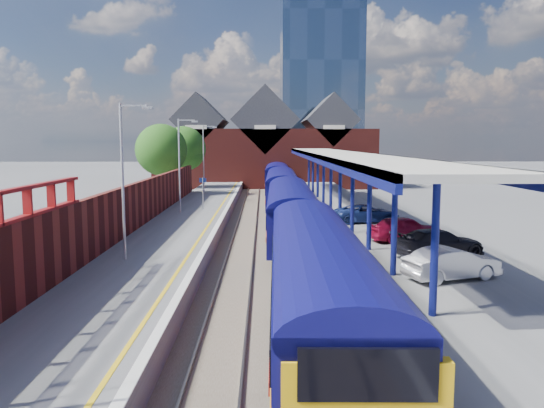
{
  "coord_description": "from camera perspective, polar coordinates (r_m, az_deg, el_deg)",
  "views": [
    {
      "loc": [
        -0.19,
        -17.72,
        6.32
      ],
      "look_at": [
        0.3,
        13.82,
        2.6
      ],
      "focal_mm": 35.0,
      "sensor_mm": 36.0,
      "label": 1
    }
  ],
  "objects": [
    {
      "name": "ground",
      "position": [
        48.14,
        -0.66,
        -0.82
      ],
      "size": [
        240.0,
        240.0,
        0.0
      ],
      "primitive_type": "plane",
      "color": "#5B5B5E",
      "rests_on": "ground"
    },
    {
      "name": "coping_right",
      "position": [
        38.24,
        4.13,
        -1.25
      ],
      "size": [
        0.3,
        76.0,
        0.05
      ],
      "primitive_type": "cube",
      "color": "silver",
      "rests_on": "right_platform"
    },
    {
      "name": "yellow_line",
      "position": [
        38.26,
        -6.22,
        -1.3
      ],
      "size": [
        0.14,
        76.0,
        0.01
      ],
      "primitive_type": "cube",
      "color": "yellow",
      "rests_on": "left_platform"
    },
    {
      "name": "train",
      "position": [
        41.28,
        1.45,
        0.89
      ],
      "size": [
        3.15,
        65.95,
        3.45
      ],
      "color": "#0D0C55",
      "rests_on": "ground"
    },
    {
      "name": "brick_wall",
      "position": [
        32.48,
        -14.98,
        -0.34
      ],
      "size": [
        0.35,
        50.0,
        3.86
      ],
      "color": "#5A1B17",
      "rests_on": "left_platform"
    },
    {
      "name": "glass_tower",
      "position": [
        99.22,
        5.19,
        14.75
      ],
      "size": [
        14.2,
        14.2,
        40.3
      ],
      "color": "#49617D",
      "rests_on": "ground"
    },
    {
      "name": "parked_car_blue",
      "position": [
        35.6,
        10.16,
        -1.01
      ],
      "size": [
        4.46,
        2.45,
        1.18
      ],
      "primitive_type": "imported",
      "rotation": [
        0.0,
        0.0,
        1.69
      ],
      "color": "navy",
      "rests_on": "right_platform"
    },
    {
      "name": "parked_car_silver",
      "position": [
        21.78,
        18.79,
        -6.07
      ],
      "size": [
        4.06,
        2.51,
        1.26
      ],
      "primitive_type": "imported",
      "rotation": [
        0.0,
        0.0,
        1.9
      ],
      "color": "silver",
      "rests_on": "right_platform"
    },
    {
      "name": "parked_car_red",
      "position": [
        29.36,
        14.08,
        -2.57
      ],
      "size": [
        4.26,
        2.56,
        1.36
      ],
      "primitive_type": "imported",
      "rotation": [
        0.0,
        0.0,
        1.83
      ],
      "color": "maroon",
      "rests_on": "right_platform"
    },
    {
      "name": "lamp_post_c",
      "position": [
        40.22,
        -9.75,
        4.74
      ],
      "size": [
        1.48,
        0.18,
        7.0
      ],
      "color": "#A5A8AA",
      "rests_on": "left_platform"
    },
    {
      "name": "right_platform",
      "position": [
        38.66,
        8.34,
        -2.0
      ],
      "size": [
        6.0,
        76.0,
        1.0
      ],
      "primitive_type": "cube",
      "color": "#565659",
      "rests_on": "ground"
    },
    {
      "name": "left_platform",
      "position": [
        38.54,
        -8.81,
        -2.04
      ],
      "size": [
        5.0,
        76.0,
        1.0
      ],
      "primitive_type": "cube",
      "color": "#565659",
      "rests_on": "ground"
    },
    {
      "name": "coping_left",
      "position": [
        38.21,
        -5.33,
        -1.27
      ],
      "size": [
        0.3,
        76.0,
        0.05
      ],
      "primitive_type": "cube",
      "color": "silver",
      "rests_on": "left_platform"
    },
    {
      "name": "tree_near",
      "position": [
        54.59,
        -11.67,
        5.58
      ],
      "size": [
        5.2,
        5.2,
        8.1
      ],
      "color": "#382314",
      "rests_on": "ground"
    },
    {
      "name": "lamp_post_d",
      "position": [
        56.08,
        -7.24,
        5.32
      ],
      "size": [
        1.48,
        0.18,
        7.0
      ],
      "color": "#A5A8AA",
      "rests_on": "left_platform"
    },
    {
      "name": "parked_car_dark",
      "position": [
        25.82,
        17.51,
        -4.02
      ],
      "size": [
        4.79,
        3.22,
        1.29
      ],
      "primitive_type": "imported",
      "rotation": [
        0.0,
        0.0,
        1.92
      ],
      "color": "black",
      "rests_on": "right_platform"
    },
    {
      "name": "ballast_bed",
      "position": [
        38.24,
        -0.6,
        -2.74
      ],
      "size": [
        6.0,
        76.0,
        0.06
      ],
      "primitive_type": "cube",
      "color": "#473D33",
      "rests_on": "ground"
    },
    {
      "name": "platform_sign",
      "position": [
        42.15,
        -7.44,
        1.73
      ],
      "size": [
        0.55,
        0.08,
        2.5
      ],
      "color": "#A5A8AA",
      "rests_on": "left_platform"
    },
    {
      "name": "tree_far",
      "position": [
        62.31,
        -9.39,
        5.75
      ],
      "size": [
        5.2,
        5.2,
        8.1
      ],
      "color": "#382314",
      "rests_on": "ground"
    },
    {
      "name": "canopy",
      "position": [
        40.09,
        7.27,
        5.15
      ],
      "size": [
        4.5,
        52.0,
        4.48
      ],
      "color": "navy",
      "rests_on": "right_platform"
    },
    {
      "name": "rails",
      "position": [
        38.23,
        -0.6,
        -2.61
      ],
      "size": [
        4.51,
        76.0,
        0.14
      ],
      "color": "slate",
      "rests_on": "ground"
    },
    {
      "name": "lamp_post_b",
      "position": [
        24.55,
        -15.49,
        3.38
      ],
      "size": [
        1.48,
        0.18,
        7.0
      ],
      "color": "#A5A8AA",
      "rests_on": "left_platform"
    },
    {
      "name": "station_building",
      "position": [
        75.72,
        -0.75,
        6.07
      ],
      "size": [
        30.0,
        12.12,
        13.78
      ],
      "color": "#5A1B17",
      "rests_on": "ground"
    }
  ]
}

